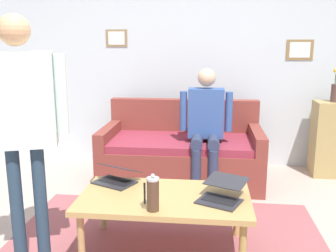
{
  "coord_description": "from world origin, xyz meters",
  "views": [
    {
      "loc": [
        -0.41,
        2.61,
        1.54
      ],
      "look_at": [
        -0.04,
        -0.73,
        0.8
      ],
      "focal_mm": 40.51,
      "sensor_mm": 36.0,
      "label": 1
    }
  ],
  "objects_px": {
    "coffee_table": "(165,201)",
    "laptop_left": "(116,177)",
    "couch": "(182,154)",
    "side_shelf": "(331,139)",
    "french_press": "(153,194)",
    "laptop_center": "(222,194)",
    "person_standing": "(21,112)",
    "flower_vase": "(336,91)",
    "person_seated": "(206,122)"
  },
  "relations": [
    {
      "from": "coffee_table",
      "to": "laptop_center",
      "type": "height_order",
      "value": "laptop_center"
    },
    {
      "from": "laptop_center",
      "to": "person_seated",
      "type": "height_order",
      "value": "person_seated"
    },
    {
      "from": "couch",
      "to": "side_shelf",
      "type": "bearing_deg",
      "value": -168.87
    },
    {
      "from": "laptop_center",
      "to": "flower_vase",
      "type": "height_order",
      "value": "flower_vase"
    },
    {
      "from": "french_press",
      "to": "person_standing",
      "type": "xyz_separation_m",
      "value": [
        0.85,
        0.05,
        0.55
      ]
    },
    {
      "from": "laptop_left",
      "to": "flower_vase",
      "type": "bearing_deg",
      "value": -142.79
    },
    {
      "from": "side_shelf",
      "to": "person_seated",
      "type": "distance_m",
      "value": 1.59
    },
    {
      "from": "laptop_center",
      "to": "couch",
      "type": "bearing_deg",
      "value": -75.57
    },
    {
      "from": "coffee_table",
      "to": "laptop_left",
      "type": "height_order",
      "value": "laptop_left"
    },
    {
      "from": "couch",
      "to": "person_seated",
      "type": "height_order",
      "value": "person_seated"
    },
    {
      "from": "laptop_left",
      "to": "side_shelf",
      "type": "height_order",
      "value": "side_shelf"
    },
    {
      "from": "couch",
      "to": "laptop_center",
      "type": "relative_size",
      "value": 4.04
    },
    {
      "from": "laptop_left",
      "to": "laptop_center",
      "type": "height_order",
      "value": "laptop_left"
    },
    {
      "from": "laptop_left",
      "to": "flower_vase",
      "type": "height_order",
      "value": "flower_vase"
    },
    {
      "from": "side_shelf",
      "to": "laptop_left",
      "type": "bearing_deg",
      "value": 37.21
    },
    {
      "from": "coffee_table",
      "to": "couch",
      "type": "bearing_deg",
      "value": -90.5
    },
    {
      "from": "flower_vase",
      "to": "person_standing",
      "type": "distance_m",
      "value": 3.42
    },
    {
      "from": "flower_vase",
      "to": "person_standing",
      "type": "height_order",
      "value": "person_standing"
    },
    {
      "from": "laptop_left",
      "to": "laptop_center",
      "type": "bearing_deg",
      "value": 162.59
    },
    {
      "from": "laptop_left",
      "to": "person_standing",
      "type": "xyz_separation_m",
      "value": [
        0.48,
        0.53,
        0.62
      ]
    },
    {
      "from": "coffee_table",
      "to": "flower_vase",
      "type": "distance_m",
      "value": 2.62
    },
    {
      "from": "laptop_left",
      "to": "french_press",
      "type": "relative_size",
      "value": 1.56
    },
    {
      "from": "side_shelf",
      "to": "flower_vase",
      "type": "xyz_separation_m",
      "value": [
        0.0,
        0.0,
        0.56
      ]
    },
    {
      "from": "coffee_table",
      "to": "person_seated",
      "type": "distance_m",
      "value": 1.37
    },
    {
      "from": "couch",
      "to": "side_shelf",
      "type": "relative_size",
      "value": 2.0
    },
    {
      "from": "laptop_left",
      "to": "coffee_table",
      "type": "bearing_deg",
      "value": 151.46
    },
    {
      "from": "coffee_table",
      "to": "laptop_center",
      "type": "distance_m",
      "value": 0.43
    },
    {
      "from": "coffee_table",
      "to": "french_press",
      "type": "bearing_deg",
      "value": 79.29
    },
    {
      "from": "french_press",
      "to": "laptop_center",
      "type": "bearing_deg",
      "value": -154.25
    },
    {
      "from": "coffee_table",
      "to": "side_shelf",
      "type": "relative_size",
      "value": 1.43
    },
    {
      "from": "side_shelf",
      "to": "flower_vase",
      "type": "distance_m",
      "value": 0.56
    },
    {
      "from": "coffee_table",
      "to": "laptop_center",
      "type": "relative_size",
      "value": 2.88
    },
    {
      "from": "laptop_left",
      "to": "side_shelf",
      "type": "bearing_deg",
      "value": -142.79
    },
    {
      "from": "laptop_center",
      "to": "french_press",
      "type": "xyz_separation_m",
      "value": [
        0.46,
        0.22,
        0.07
      ]
    },
    {
      "from": "couch",
      "to": "laptop_left",
      "type": "height_order",
      "value": "couch"
    },
    {
      "from": "french_press",
      "to": "side_shelf",
      "type": "distance_m",
      "value": 2.78
    },
    {
      "from": "flower_vase",
      "to": "person_seated",
      "type": "relative_size",
      "value": 0.3
    },
    {
      "from": "laptop_center",
      "to": "flower_vase",
      "type": "distance_m",
      "value": 2.37
    },
    {
      "from": "coffee_table",
      "to": "side_shelf",
      "type": "distance_m",
      "value": 2.55
    },
    {
      "from": "couch",
      "to": "side_shelf",
      "type": "distance_m",
      "value": 1.76
    },
    {
      "from": "couch",
      "to": "french_press",
      "type": "bearing_deg",
      "value": 88.01
    },
    {
      "from": "coffee_table",
      "to": "french_press",
      "type": "height_order",
      "value": "french_press"
    },
    {
      "from": "couch",
      "to": "french_press",
      "type": "height_order",
      "value": "couch"
    },
    {
      "from": "laptop_left",
      "to": "person_seated",
      "type": "height_order",
      "value": "person_seated"
    },
    {
      "from": "person_seated",
      "to": "french_press",
      "type": "bearing_deg",
      "value": 78.12
    },
    {
      "from": "person_standing",
      "to": "flower_vase",
      "type": "bearing_deg",
      "value": -140.56
    },
    {
      "from": "coffee_table",
      "to": "laptop_left",
      "type": "distance_m",
      "value": 0.48
    },
    {
      "from": "coffee_table",
      "to": "side_shelf",
      "type": "height_order",
      "value": "side_shelf"
    },
    {
      "from": "laptop_center",
      "to": "person_standing",
      "type": "distance_m",
      "value": 1.48
    },
    {
      "from": "couch",
      "to": "coffee_table",
      "type": "bearing_deg",
      "value": 89.5
    }
  ]
}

